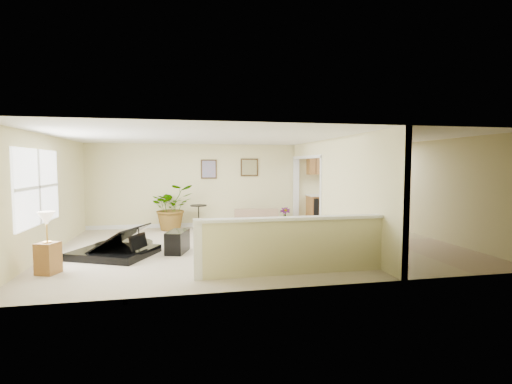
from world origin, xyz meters
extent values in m
plane|color=beige|center=(0.00, 0.00, 0.00)|extent=(9.00, 9.00, 0.00)
cube|color=beige|center=(0.00, 3.00, 1.25)|extent=(9.00, 0.04, 2.50)
cube|color=beige|center=(0.00, -3.00, 1.25)|extent=(9.00, 0.04, 2.50)
cube|color=beige|center=(-4.50, 0.00, 1.25)|extent=(0.04, 6.00, 2.50)
cube|color=beige|center=(4.50, 0.00, 1.25)|extent=(0.04, 6.00, 2.50)
cube|color=silver|center=(0.00, 0.00, 2.50)|extent=(9.00, 6.00, 0.04)
cube|color=gray|center=(3.15, 0.00, 0.00)|extent=(2.70, 6.00, 0.01)
cube|color=beige|center=(1.80, -1.20, 1.25)|extent=(0.12, 3.60, 2.50)
cube|color=beige|center=(1.80, 1.77, 2.30)|extent=(0.12, 2.35, 0.40)
cube|color=beige|center=(0.15, -2.30, 0.47)|extent=(3.30, 0.12, 0.95)
cube|color=silver|center=(0.15, -2.30, 0.96)|extent=(3.40, 0.22, 0.05)
cube|color=silver|center=(-1.50, -2.30, 0.50)|extent=(0.14, 0.14, 1.00)
cube|color=white|center=(-4.49, -0.50, 1.45)|extent=(0.05, 2.15, 1.45)
cube|color=#3A2915|center=(-0.95, 2.98, 1.75)|extent=(0.48, 0.03, 0.58)
cube|color=#96607F|center=(-0.95, 2.96, 1.75)|extent=(0.40, 0.01, 0.50)
cube|color=#3A2915|center=(0.30, 2.98, 1.80)|extent=(0.55, 0.03, 0.55)
cube|color=silver|center=(0.30, 2.96, 1.80)|extent=(0.46, 0.01, 0.46)
cube|color=olive|center=(3.30, 2.70, 0.45)|extent=(2.30, 0.60, 0.90)
cube|color=silver|center=(3.30, 2.70, 0.92)|extent=(2.36, 0.65, 0.04)
cube|color=black|center=(2.50, 2.69, 0.43)|extent=(0.60, 0.60, 0.84)
cube|color=olive|center=(3.30, 2.82, 1.95)|extent=(2.30, 0.35, 0.75)
cube|color=black|center=(-3.13, -0.40, 0.78)|extent=(1.86, 1.76, 0.30)
cylinder|color=black|center=(-3.28, 0.16, 0.78)|extent=(1.25, 1.25, 0.30)
cube|color=white|center=(-2.26, -0.40, 0.74)|extent=(0.62, 1.01, 0.02)
cube|color=black|center=(-3.23, -0.30, 1.05)|extent=(1.53, 1.53, 0.68)
cube|color=black|center=(-1.86, -0.31, 0.23)|extent=(0.54, 0.77, 0.46)
cube|color=#9C8063|center=(0.39, 2.16, 0.18)|extent=(1.38, 0.87, 0.37)
cube|color=#9C8063|center=(0.39, 2.45, 0.56)|extent=(1.32, 0.31, 0.38)
cube|color=#9C8063|center=(-0.19, 2.16, 0.44)|extent=(0.23, 0.75, 0.14)
cube|color=#9C8063|center=(0.96, 2.16, 0.44)|extent=(0.23, 0.75, 0.14)
cylinder|color=black|center=(-1.29, 2.59, 0.01)|extent=(0.35, 0.35, 0.03)
cylinder|color=black|center=(-1.29, 2.59, 0.35)|extent=(0.04, 0.04, 0.68)
cylinder|color=black|center=(-1.29, 2.59, 0.69)|extent=(0.49, 0.49, 0.03)
cylinder|color=black|center=(-2.05, 2.57, 0.13)|extent=(0.38, 0.38, 0.26)
imported|color=#174F17|center=(-2.05, 2.57, 0.66)|extent=(1.45, 1.35, 1.32)
cylinder|color=black|center=(1.27, 2.36, 0.11)|extent=(0.31, 0.31, 0.22)
imported|color=#174F17|center=(1.27, 2.36, 0.30)|extent=(0.42, 0.42, 0.60)
cube|color=olive|center=(-4.02, -1.47, 0.27)|extent=(0.41, 0.41, 0.54)
cylinder|color=gold|center=(-4.02, -1.47, 0.55)|extent=(0.15, 0.15, 0.02)
cylinder|color=gold|center=(-4.02, -1.47, 0.74)|extent=(0.03, 0.03, 0.36)
cone|color=beige|center=(-4.02, -1.47, 0.96)|extent=(0.29, 0.29, 0.24)
camera|label=1|loc=(-1.71, -8.33, 1.87)|focal=26.00mm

